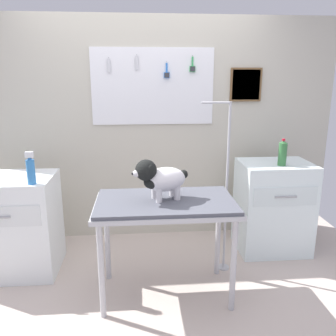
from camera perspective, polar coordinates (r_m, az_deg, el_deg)
ground at (r=2.93m, az=-2.97°, el=-21.37°), size 4.40×4.00×0.04m
rear_wall_panel at (r=3.69m, az=-3.78°, el=6.23°), size 4.00×0.11×2.30m
grooming_table at (r=2.68m, az=-0.40°, el=-6.85°), size 1.08×0.63×0.80m
grooming_arm at (r=3.08m, az=9.34°, el=-4.48°), size 0.30×0.11×1.51m
dog at (r=2.61m, az=-1.35°, el=-1.63°), size 0.44×0.29×0.32m
counter_left at (r=3.41m, az=-24.37°, el=-8.48°), size 0.80×0.58×0.87m
cabinet_right at (r=3.64m, az=16.78°, el=-6.07°), size 0.68×0.54×0.90m
shampoo_bottle at (r=2.96m, az=-21.53°, el=-0.32°), size 0.07×0.07×0.26m
soda_bottle at (r=3.40m, az=18.23°, el=2.32°), size 0.08×0.08×0.25m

